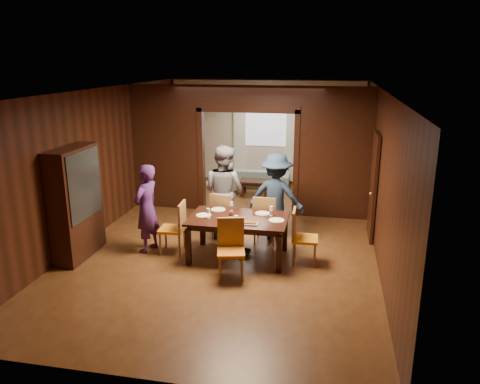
% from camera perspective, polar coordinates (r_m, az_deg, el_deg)
% --- Properties ---
extents(floor, '(9.00, 9.00, 0.00)m').
position_cam_1_polar(floor, '(9.52, -0.80, -5.36)').
color(floor, '#4D2B15').
rests_on(floor, ground).
extents(ceiling, '(5.50, 9.00, 0.02)m').
position_cam_1_polar(ceiling, '(8.88, -0.87, 12.34)').
color(ceiling, silver).
rests_on(ceiling, room_walls).
extents(room_walls, '(5.52, 9.01, 2.90)m').
position_cam_1_polar(room_walls, '(10.89, 1.25, 5.63)').
color(room_walls, black).
rests_on(room_walls, floor).
extents(person_purple, '(0.52, 0.68, 1.64)m').
position_cam_1_polar(person_purple, '(8.71, -11.31, -1.99)').
color(person_purple, '#452265').
rests_on(person_purple, floor).
extents(person_grey, '(1.12, 1.02, 1.87)m').
position_cam_1_polar(person_grey, '(9.21, -1.99, 0.03)').
color(person_grey, slate).
rests_on(person_grey, floor).
extents(person_navy, '(1.19, 0.78, 1.72)m').
position_cam_1_polar(person_navy, '(9.16, 4.42, -0.57)').
color(person_navy, '#1B2C45').
rests_on(person_navy, floor).
extents(sofa, '(1.78, 0.78, 0.51)m').
position_cam_1_polar(sofa, '(13.07, 2.18, 1.79)').
color(sofa, '#81A7A9').
rests_on(sofa, floor).
extents(serving_bowl, '(0.30, 0.30, 0.07)m').
position_cam_1_polar(serving_bowl, '(8.37, 0.41, -2.62)').
color(serving_bowl, black).
rests_on(serving_bowl, dining_table).
extents(dining_table, '(1.74, 1.08, 0.76)m').
position_cam_1_polar(dining_table, '(8.39, -0.21, -5.59)').
color(dining_table, black).
rests_on(dining_table, floor).
extents(coffee_table, '(0.80, 0.50, 0.40)m').
position_cam_1_polar(coffee_table, '(12.23, 1.86, 0.51)').
color(coffee_table, black).
rests_on(coffee_table, floor).
extents(chair_left, '(0.47, 0.47, 0.97)m').
position_cam_1_polar(chair_left, '(8.67, -8.30, -4.31)').
color(chair_left, orange).
rests_on(chair_left, floor).
extents(chair_right, '(0.45, 0.45, 0.97)m').
position_cam_1_polar(chair_right, '(8.21, 7.93, -5.45)').
color(chair_right, orange).
rests_on(chair_right, floor).
extents(chair_far_l, '(0.51, 0.51, 0.97)m').
position_cam_1_polar(chair_far_l, '(9.21, -1.89, -2.90)').
color(chair_far_l, '#D95F14').
rests_on(chair_far_l, floor).
extents(chair_far_r, '(0.45, 0.45, 0.97)m').
position_cam_1_polar(chair_far_r, '(9.05, 3.15, -3.27)').
color(chair_far_r, orange).
rests_on(chair_far_r, floor).
extents(chair_near, '(0.53, 0.53, 0.97)m').
position_cam_1_polar(chair_near, '(7.61, -1.11, -7.08)').
color(chair_near, '#C46812').
rests_on(chair_near, floor).
extents(hutch, '(0.40, 1.20, 2.00)m').
position_cam_1_polar(hutch, '(8.76, -19.38, -1.30)').
color(hutch, black).
rests_on(hutch, floor).
extents(door_right, '(0.06, 0.90, 2.10)m').
position_cam_1_polar(door_right, '(9.52, 15.94, 0.66)').
color(door_right, black).
rests_on(door_right, floor).
extents(window_far, '(1.20, 0.03, 1.30)m').
position_cam_1_polar(window_far, '(13.35, 3.19, 8.39)').
color(window_far, silver).
rests_on(window_far, back_wall).
extents(curtain_left, '(0.35, 0.06, 2.40)m').
position_cam_1_polar(curtain_left, '(13.51, -0.03, 6.57)').
color(curtain_left, white).
rests_on(curtain_left, back_wall).
extents(curtain_right, '(0.35, 0.06, 2.40)m').
position_cam_1_polar(curtain_right, '(13.30, 6.36, 6.33)').
color(curtain_right, white).
rests_on(curtain_right, back_wall).
extents(plate_left, '(0.27, 0.27, 0.01)m').
position_cam_1_polar(plate_left, '(8.39, -4.45, -2.84)').
color(plate_left, white).
rests_on(plate_left, dining_table).
extents(plate_far_l, '(0.27, 0.27, 0.01)m').
position_cam_1_polar(plate_far_l, '(8.69, -2.66, -2.14)').
color(plate_far_l, silver).
rests_on(plate_far_l, dining_table).
extents(plate_far_r, '(0.27, 0.27, 0.01)m').
position_cam_1_polar(plate_far_r, '(8.47, 2.76, -2.62)').
color(plate_far_r, silver).
rests_on(plate_far_r, dining_table).
extents(plate_right, '(0.27, 0.27, 0.01)m').
position_cam_1_polar(plate_right, '(8.14, 4.47, -3.45)').
color(plate_right, white).
rests_on(plate_right, dining_table).
extents(plate_near, '(0.27, 0.27, 0.01)m').
position_cam_1_polar(plate_near, '(7.98, -0.94, -3.80)').
color(plate_near, silver).
rests_on(plate_near, dining_table).
extents(platter_a, '(0.30, 0.20, 0.04)m').
position_cam_1_polar(platter_a, '(8.15, -0.57, -3.28)').
color(platter_a, gray).
rests_on(platter_a, dining_table).
extents(platter_b, '(0.30, 0.20, 0.04)m').
position_cam_1_polar(platter_b, '(7.96, 1.19, -3.76)').
color(platter_b, slate).
rests_on(platter_b, dining_table).
extents(wineglass_left, '(0.08, 0.08, 0.18)m').
position_cam_1_polar(wineglass_left, '(8.22, -3.89, -2.61)').
color(wineglass_left, silver).
rests_on(wineglass_left, dining_table).
extents(wineglass_far, '(0.08, 0.08, 0.18)m').
position_cam_1_polar(wineglass_far, '(8.59, -1.05, -1.75)').
color(wineglass_far, silver).
rests_on(wineglass_far, dining_table).
extents(wineglass_right, '(0.08, 0.08, 0.18)m').
position_cam_1_polar(wineglass_right, '(8.34, 3.85, -2.33)').
color(wineglass_right, white).
rests_on(wineglass_right, dining_table).
extents(tumbler, '(0.07, 0.07, 0.14)m').
position_cam_1_polar(tumbler, '(7.95, -0.47, -3.38)').
color(tumbler, white).
rests_on(tumbler, dining_table).
extents(condiment_jar, '(0.08, 0.08, 0.11)m').
position_cam_1_polar(condiment_jar, '(8.25, -1.07, -2.76)').
color(condiment_jar, '#451D10').
rests_on(condiment_jar, dining_table).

